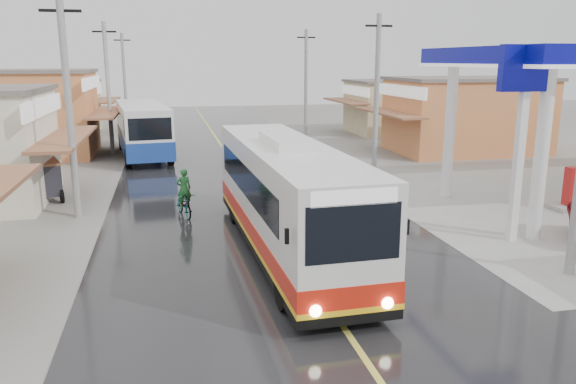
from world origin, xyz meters
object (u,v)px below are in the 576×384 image
Objects in this scene: coach_bus at (286,197)px; second_bus at (143,129)px; tricycle_near at (42,178)px; cyclist at (184,201)px.

second_bus is (-4.83, 18.75, -0.02)m from coach_bus.
coach_bus is 4.92× the size of tricycle_near.
cyclist reaches higher than tricycle_near.
second_bus is at bearing 102.52° from coach_bus.
second_bus is at bearing 84.41° from cyclist.
cyclist is 6.85m from tricycle_near.
tricycle_near is (-5.71, 3.78, 0.35)m from cyclist.
second_bus is 14.21m from cyclist.
coach_bus is at bearing -71.75° from cyclist.
coach_bus is 6.19× the size of cyclist.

